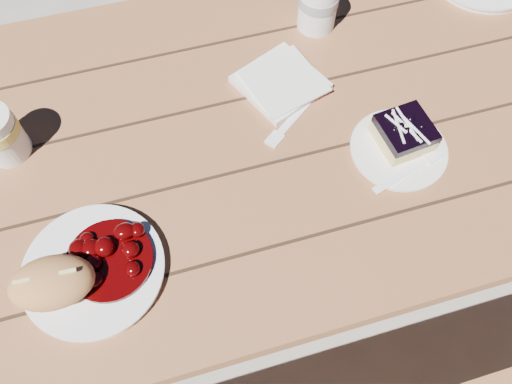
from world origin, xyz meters
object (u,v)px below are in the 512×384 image
object	(u,v)px
bread_roll	(52,283)
picnic_table	(325,155)
main_plate	(94,270)
dessert_plate	(398,150)
blueberry_cake	(404,133)
coffee_cup	(318,6)

from	to	relation	value
bread_roll	picnic_table	bearing A→B (deg)	21.78
main_plate	dessert_plate	bearing A→B (deg)	7.91
bread_roll	dessert_plate	xyz separation A→B (m)	(0.63, 0.10, -0.05)
bread_roll	blueberry_cake	size ratio (longest dim) A/B	1.32
bread_roll	blueberry_cake	world-z (taller)	bread_roll
dessert_plate	bread_roll	bearing A→B (deg)	-171.00
picnic_table	bread_roll	xyz separation A→B (m)	(-0.55, -0.22, 0.21)
bread_roll	blueberry_cake	xyz separation A→B (m)	(0.64, 0.12, -0.01)
blueberry_cake	bread_roll	bearing A→B (deg)	-175.90
picnic_table	blueberry_cake	xyz separation A→B (m)	(0.09, -0.11, 0.20)
main_plate	bread_roll	size ratio (longest dim) A/B	1.73
main_plate	blueberry_cake	bearing A→B (deg)	9.21
picnic_table	coffee_cup	xyz separation A→B (m)	(0.04, 0.23, 0.21)
picnic_table	dessert_plate	distance (m)	0.22
bread_roll	coffee_cup	bearing A→B (deg)	37.49
coffee_cup	main_plate	bearing A→B (deg)	-141.05
main_plate	coffee_cup	world-z (taller)	coffee_cup
dessert_plate	coffee_cup	world-z (taller)	coffee_cup
main_plate	dessert_plate	size ratio (longest dim) A/B	1.30
picnic_table	main_plate	world-z (taller)	main_plate
main_plate	bread_roll	xyz separation A→B (m)	(-0.06, -0.02, 0.04)
main_plate	coffee_cup	xyz separation A→B (m)	(0.54, 0.44, 0.04)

